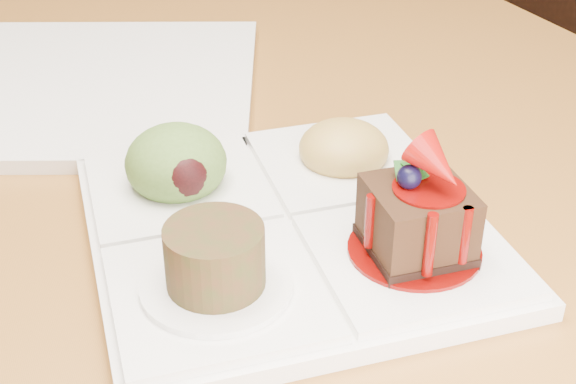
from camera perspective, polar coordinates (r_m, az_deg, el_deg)
name	(u,v)px	position (r m, az deg, el deg)	size (l,w,h in m)	color
dining_table	(39,49)	(1.04, -17.32, 9.69)	(1.00, 1.80, 0.75)	#965A26
chair_right	(526,13)	(1.77, 16.57, 12.12)	(0.41, 0.41, 0.87)	black
sampler_plate	(284,211)	(0.51, -0.31, -1.34)	(0.27, 0.27, 0.10)	white
second_plate	(86,85)	(0.74, -14.15, 7.37)	(0.29, 0.29, 0.01)	white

